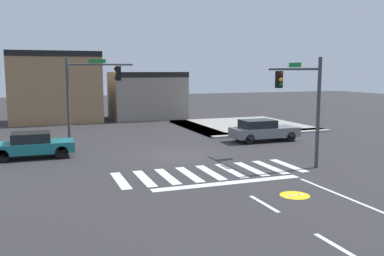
{
  "coord_description": "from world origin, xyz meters",
  "views": [
    {
      "loc": [
        -7.46,
        -22.27,
        4.76
      ],
      "look_at": [
        1.06,
        0.91,
        1.37
      ],
      "focal_mm": 39.13,
      "sensor_mm": 36.0,
      "label": 1
    }
  ],
  "objects_px": {
    "traffic_signal_southeast": "(299,92)",
    "car_gray": "(263,130)",
    "traffic_signal_northwest": "(91,85)",
    "car_teal": "(32,145)"
  },
  "relations": [
    {
      "from": "car_teal",
      "to": "car_gray",
      "type": "bearing_deg",
      "value": 2.06
    },
    {
      "from": "traffic_signal_southeast",
      "to": "car_gray",
      "type": "relative_size",
      "value": 1.18
    },
    {
      "from": "traffic_signal_southeast",
      "to": "car_teal",
      "type": "xyz_separation_m",
      "value": [
        -13.22,
        5.61,
        -2.94
      ]
    },
    {
      "from": "traffic_signal_northwest",
      "to": "traffic_signal_southeast",
      "type": "bearing_deg",
      "value": -44.03
    },
    {
      "from": "car_gray",
      "to": "car_teal",
      "type": "bearing_deg",
      "value": -177.94
    },
    {
      "from": "car_teal",
      "to": "traffic_signal_southeast",
      "type": "bearing_deg",
      "value": -22.99
    },
    {
      "from": "car_gray",
      "to": "car_teal",
      "type": "xyz_separation_m",
      "value": [
        -14.66,
        -0.53,
        -0.03
      ]
    },
    {
      "from": "traffic_signal_northwest",
      "to": "traffic_signal_southeast",
      "type": "xyz_separation_m",
      "value": [
        9.52,
        -9.2,
        -0.17
      ]
    },
    {
      "from": "traffic_signal_northwest",
      "to": "traffic_signal_southeast",
      "type": "distance_m",
      "value": 13.24
    },
    {
      "from": "traffic_signal_southeast",
      "to": "car_gray",
      "type": "height_order",
      "value": "traffic_signal_southeast"
    }
  ]
}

